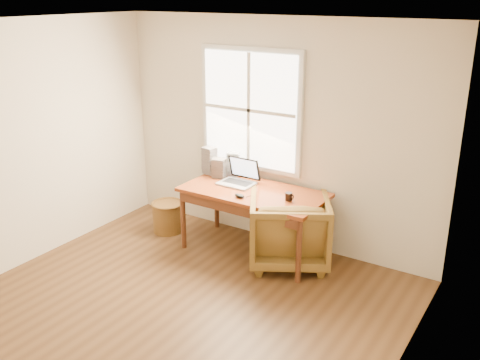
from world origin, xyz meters
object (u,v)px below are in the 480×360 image
object	(u,v)px
desk	(254,192)
coffee_mug	(289,197)
laptop	(236,173)
armchair	(289,229)
wicker_stool	(168,217)
cd_stack_a	(234,163)

from	to	relation	value
desk	coffee_mug	world-z (taller)	coffee_mug
desk	coffee_mug	bearing A→B (deg)	-6.29
laptop	coffee_mug	size ratio (longest dim) A/B	4.67
armchair	wicker_stool	size ratio (longest dim) A/B	2.35
wicker_stool	coffee_mug	world-z (taller)	coffee_mug
wicker_stool	cd_stack_a	size ratio (longest dim) A/B	1.30
laptop	coffee_mug	bearing A→B (deg)	-7.36
coffee_mug	armchair	bearing A→B (deg)	90.67
coffee_mug	wicker_stool	bearing A→B (deg)	171.35
armchair	cd_stack_a	world-z (taller)	cd_stack_a
desk	wicker_stool	xyz separation A→B (m)	(-1.19, -0.09, -0.55)
armchair	laptop	bearing A→B (deg)	-34.57
cd_stack_a	desk	bearing A→B (deg)	-35.15
desk	wicker_stool	size ratio (longest dim) A/B	4.35
wicker_stool	coffee_mug	xyz separation A→B (m)	(1.65, 0.04, 0.61)
desk	armchair	bearing A→B (deg)	0.00
armchair	laptop	distance (m)	0.88
cd_stack_a	wicker_stool	bearing A→B (deg)	-148.86
desk	cd_stack_a	bearing A→B (deg)	144.85
armchair	laptop	size ratio (longest dim) A/B	2.15
wicker_stool	cd_stack_a	xyz separation A→B (m)	(0.71, 0.43, 0.71)
desk	armchair	distance (m)	0.56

